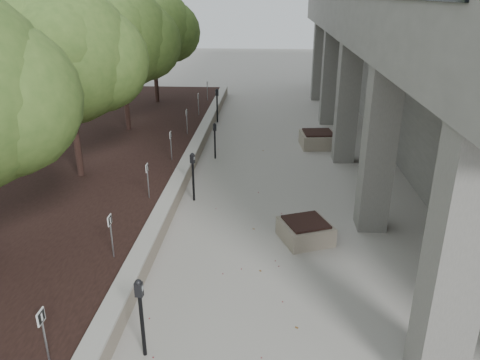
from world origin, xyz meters
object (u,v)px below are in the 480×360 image
(crabapple_tree_4, at_px, (122,60))
(planter_back, at_px, (318,139))
(parking_meter_5, at_px, (217,106))
(planter_front, at_px, (305,230))
(crabapple_tree_3, at_px, (69,84))
(parking_meter_3, at_px, (193,177))
(parking_meter_4, at_px, (215,141))
(crabapple_tree_5, at_px, (154,45))
(parking_meter_2, at_px, (142,318))

(crabapple_tree_4, relative_size, planter_back, 4.32)
(parking_meter_5, distance_m, planter_front, 11.09)
(crabapple_tree_3, xyz_separation_m, planter_front, (6.53, -2.81, -2.87))
(crabapple_tree_3, height_order, parking_meter_3, crabapple_tree_3)
(parking_meter_5, bearing_deg, planter_back, -59.29)
(parking_meter_4, bearing_deg, crabapple_tree_4, 128.41)
(crabapple_tree_3, bearing_deg, parking_meter_3, -11.61)
(parking_meter_5, relative_size, planter_front, 1.41)
(parking_meter_3, xyz_separation_m, planter_front, (3.00, -2.09, -0.46))
(crabapple_tree_4, xyz_separation_m, parking_meter_5, (3.25, 2.77, -2.36))
(parking_meter_5, xyz_separation_m, planter_back, (4.21, -3.29, -0.47))
(crabapple_tree_4, xyz_separation_m, crabapple_tree_5, (0.00, 5.00, 0.00))
(crabapple_tree_3, distance_m, crabapple_tree_5, 10.00)
(parking_meter_4, bearing_deg, planter_front, -85.35)
(crabapple_tree_4, distance_m, crabapple_tree_5, 5.00)
(parking_meter_3, bearing_deg, parking_meter_5, 113.19)
(parking_meter_2, height_order, planter_front, parking_meter_2)
(parking_meter_4, height_order, planter_back, parking_meter_4)
(parking_meter_3, height_order, planter_front, parking_meter_3)
(crabapple_tree_3, distance_m, parking_meter_2, 8.08)
(parking_meter_3, bearing_deg, parking_meter_2, -67.22)
(crabapple_tree_3, bearing_deg, planter_front, -23.31)
(parking_meter_3, distance_m, planter_back, 6.54)
(parking_meter_2, bearing_deg, parking_meter_3, 96.16)
(parking_meter_4, height_order, planter_front, parking_meter_4)
(parking_meter_4, bearing_deg, crabapple_tree_5, 95.81)
(parking_meter_3, relative_size, planter_back, 1.13)
(crabapple_tree_5, distance_m, planter_front, 14.66)
(crabapple_tree_4, xyz_separation_m, parking_meter_4, (3.71, -2.14, -2.47))
(crabapple_tree_4, bearing_deg, parking_meter_4, -29.90)
(crabapple_tree_4, distance_m, planter_back, 7.99)
(planter_front, bearing_deg, parking_meter_4, 116.34)
(crabapple_tree_5, xyz_separation_m, parking_meter_2, (3.67, -16.79, -2.39))
(crabapple_tree_3, xyz_separation_m, parking_meter_3, (3.52, -0.72, -2.41))
(parking_meter_2, bearing_deg, planter_front, 59.11)
(crabapple_tree_3, height_order, crabapple_tree_4, same)
(crabapple_tree_4, distance_m, planter_front, 10.57)
(parking_meter_3, bearing_deg, planter_front, -13.44)
(crabapple_tree_4, height_order, parking_meter_3, crabapple_tree_4)
(parking_meter_2, distance_m, planter_front, 4.92)
(parking_meter_2, height_order, planter_back, parking_meter_2)
(crabapple_tree_3, distance_m, parking_meter_4, 5.30)
(crabapple_tree_5, distance_m, parking_meter_2, 17.36)
(crabapple_tree_4, distance_m, parking_meter_5, 4.88)
(crabapple_tree_4, height_order, planter_front, crabapple_tree_4)
(parking_meter_3, height_order, parking_meter_4, parking_meter_3)
(crabapple_tree_3, xyz_separation_m, crabapple_tree_5, (0.00, 10.00, 0.00))
(parking_meter_3, bearing_deg, crabapple_tree_5, 129.54)
(crabapple_tree_4, distance_m, parking_meter_3, 7.14)
(parking_meter_2, bearing_deg, crabapple_tree_3, 123.13)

